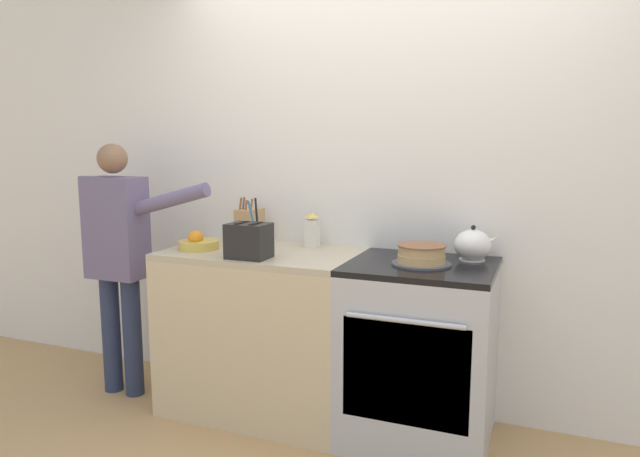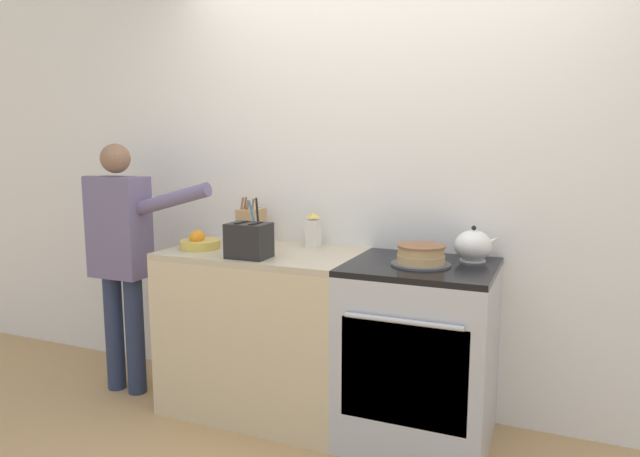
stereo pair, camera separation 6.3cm
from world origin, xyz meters
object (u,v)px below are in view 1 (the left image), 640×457
toaster (249,241)px  stove_range (419,352)px  person_baker (118,249)px  utensil_crock (254,237)px  tea_kettle (473,245)px  fruit_bowl (198,243)px  knife_block (250,226)px  milk_carton (312,231)px  layer_cake (421,255)px

toaster → stove_range: bearing=12.8°
person_baker → utensil_crock: bearing=21.4°
tea_kettle → stove_range: bearing=-141.9°
tea_kettle → person_baker: person_baker is taller
utensil_crock → fruit_bowl: utensil_crock is taller
utensil_crock → tea_kettle: bearing=7.8°
knife_block → person_baker: size_ratio=0.18×
toaster → person_baker: 0.93m
knife_block → utensil_crock: (0.11, -0.16, -0.03)m
toaster → milk_carton: bearing=66.1°
stove_range → toaster: size_ratio=4.03×
tea_kettle → utensil_crock: bearing=-172.2°
stove_range → tea_kettle: bearing=38.1°
stove_range → knife_block: bearing=170.5°
milk_carton → knife_block: bearing=-174.0°
stove_range → layer_cake: (0.00, -0.03, 0.51)m
tea_kettle → person_baker: (-2.00, -0.30, -0.10)m
stove_range → fruit_bowl: size_ratio=4.13×
utensil_crock → fruit_bowl: bearing=-161.9°
fruit_bowl → toaster: bearing=-16.3°
toaster → milk_carton: 0.45m
layer_cake → milk_carton: size_ratio=1.46×
tea_kettle → knife_block: size_ratio=0.82×
stove_range → knife_block: knife_block is taller
tea_kettle → fruit_bowl: 1.49m
utensil_crock → person_baker: 0.85m
stove_range → layer_cake: layer_cake is taller
fruit_bowl → milk_carton: size_ratio=1.12×
stove_range → knife_block: (-1.06, 0.18, 0.56)m
toaster → person_baker: (-0.91, 0.07, -0.12)m
stove_range → fruit_bowl: 1.34m
stove_range → milk_carton: 0.90m
layer_cake → tea_kettle: (0.22, 0.20, 0.03)m
layer_cake → toaster: toaster is taller
layer_cake → fruit_bowl: (-1.25, -0.06, -0.01)m
fruit_bowl → person_baker: 0.53m
tea_kettle → knife_block: bearing=179.9°
knife_block → utensil_crock: bearing=-54.6°
person_baker → milk_carton: bearing=29.1°
knife_block → toaster: (0.20, -0.37, -0.01)m
milk_carton → fruit_bowl: bearing=-152.3°
tea_kettle → toaster: bearing=-161.1°
toaster → milk_carton: milk_carton is taller
stove_range → tea_kettle: tea_kettle is taller
toaster → layer_cake: bearing=11.1°
layer_cake → knife_block: 1.08m
tea_kettle → toaster: (-1.08, -0.37, 0.01)m
layer_cake → knife_block: bearing=169.2°
stove_range → fruit_bowl: fruit_bowl is taller
fruit_bowl → stove_range: bearing=3.8°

